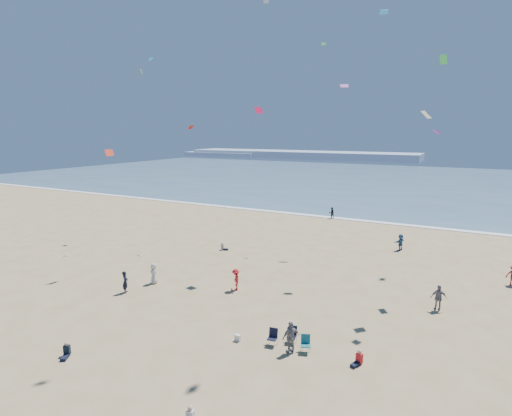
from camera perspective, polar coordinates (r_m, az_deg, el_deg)
The scene contains 10 objects.
ocean at distance 106.93m, azimuth 21.34°, elevation 3.47°, with size 220.00×100.00×0.06m, color #476B84.
surf_line at distance 58.12m, azimuth 15.48°, elevation -1.81°, with size 220.00×1.20×0.08m, color white.
headland_far at distance 194.60m, azimuth 6.19°, elevation 7.60°, with size 110.00×20.00×3.20m, color #7A8EA8.
headland_near at distance 208.44m, azimuth -4.70°, elevation 7.68°, with size 40.00×14.00×2.00m, color #7A8EA8.
standing_flyers at distance 29.84m, azimuth 9.07°, elevation -11.99°, with size 31.44×52.38×1.88m.
seated_group at distance 24.66m, azimuth -5.71°, elevation -18.21°, with size 18.91×25.58×0.84m.
chair_cluster at distance 24.53m, azimuth 4.83°, elevation -18.16°, with size 2.73×1.48×1.00m.
white_tote at distance 25.22m, azimuth -2.63°, elevation -18.04°, with size 0.35×0.20×0.40m, color silver.
black_backpack at distance 26.13m, azimuth 4.89°, elevation -16.99°, with size 0.30×0.22×0.38m, color black.
kites_aloft at distance 24.47m, azimuth 21.65°, elevation 17.04°, with size 43.53×41.25×27.51m.
Camera 1 is at (11.79, -10.55, 12.37)m, focal length 28.00 mm.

